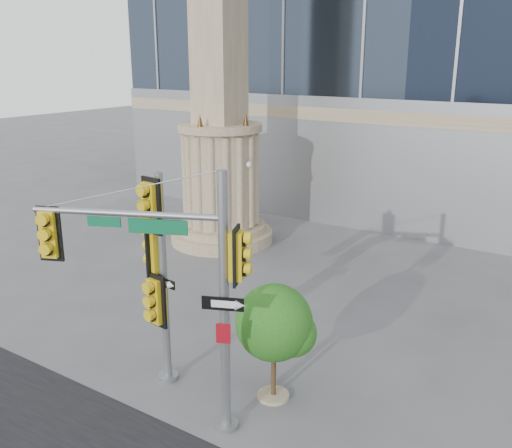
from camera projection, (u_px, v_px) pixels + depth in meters
The scene contains 5 objects.
ground at pixel (199, 373), 14.58m from camera, with size 120.00×120.00×0.00m, color #545456.
monument at pixel (220, 113), 23.38m from camera, with size 4.40×4.40×16.60m.
main_signal_pole at pixel (175, 273), 11.63m from camera, with size 4.17×2.11×5.71m.
secondary_signal_pole at pixel (157, 264), 13.40m from camera, with size 0.91×0.73×5.28m.
street_tree at pixel (276, 326), 13.02m from camera, with size 1.83×1.79×2.85m.
Camera 1 is at (8.35, -9.93, 7.82)m, focal length 40.00 mm.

